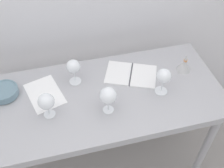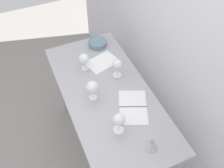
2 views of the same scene
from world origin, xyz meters
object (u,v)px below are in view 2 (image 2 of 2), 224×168
wine_glass_near_right (119,120)px  wine_glass_near_center (92,87)px  tasting_sheet_upper (102,62)px  decanter_funnel (152,145)px  tasting_bowl (97,43)px  open_notebook (133,107)px  wine_glass_far_left (117,65)px  wine_glass_near_left (84,59)px

wine_glass_near_right → wine_glass_near_center: size_ratio=1.01×
tasting_sheet_upper → decanter_funnel: decanter_funnel is taller
tasting_bowl → decanter_funnel: bearing=-2.9°
open_notebook → wine_glass_near_right: bearing=-30.0°
tasting_sheet_upper → tasting_bowl: bearing=152.5°
open_notebook → tasting_bowl: bearing=-158.1°
wine_glass_far_left → tasting_bowl: bearing=-178.6°
open_notebook → tasting_sheet_upper: bearing=-153.8°
wine_glass_near_right → open_notebook: 0.25m
wine_glass_near_center → decanter_funnel: bearing=20.2°
wine_glass_near_left → decanter_funnel: wine_glass_near_left is taller
open_notebook → wine_glass_near_center: bearing=-107.4°
wine_glass_near_left → wine_glass_near_center: wine_glass_near_center is taller
wine_glass_far_left → decanter_funnel: size_ratio=1.30×
tasting_sheet_upper → wine_glass_near_center: bearing=-48.0°
wine_glass_near_right → wine_glass_near_center: wine_glass_near_right is taller
wine_glass_near_right → tasting_sheet_upper: bearing=167.5°
wine_glass_near_center → tasting_sheet_upper: bearing=148.0°
open_notebook → tasting_sheet_upper: size_ratio=1.42×
wine_glass_near_left → tasting_bowl: (-0.24, 0.21, -0.08)m
tasting_bowl → decanter_funnel: 1.10m
tasting_sheet_upper → open_notebook: bearing=-13.1°
wine_glass_near_right → decanter_funnel: size_ratio=1.33×
tasting_bowl → decanter_funnel: decanter_funnel is taller
wine_glass_near_center → wine_glass_near_right: bearing=10.2°
tasting_sheet_upper → tasting_bowl: 0.23m
wine_glass_near_right → wine_glass_near_left: wine_glass_near_right is taller
open_notebook → tasting_bowl: 0.76m
wine_glass_near_center → open_notebook: (0.20, 0.24, -0.11)m
wine_glass_near_right → decanter_funnel: wine_glass_near_right is taller
wine_glass_near_left → tasting_bowl: wine_glass_near_left is taller
wine_glass_far_left → wine_glass_near_right: bearing=-23.1°
open_notebook → decanter_funnel: (0.34, -0.04, 0.04)m
wine_glass_near_left → wine_glass_near_center: size_ratio=0.92×
tasting_sheet_upper → wine_glass_near_left: bearing=-100.5°
wine_glass_near_center → decanter_funnel: size_ratio=1.32×
wine_glass_far_left → wine_glass_near_center: bearing=-61.5°
tasting_bowl → wine_glass_near_left: bearing=-40.7°
wine_glass_near_center → tasting_bowl: bearing=155.5°
wine_glass_near_left → open_notebook: 0.57m
wine_glass_far_left → tasting_bowl: 0.43m
open_notebook → tasting_sheet_upper: 0.54m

